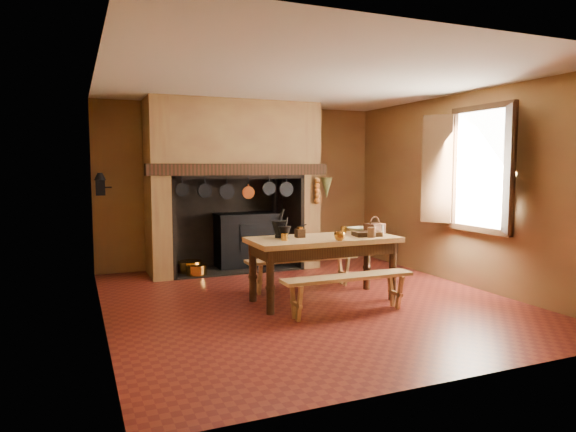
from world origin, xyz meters
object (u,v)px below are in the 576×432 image
at_px(iron_range, 246,239).
at_px(bench_front, 348,285).
at_px(coffee_grinder, 300,232).
at_px(mixing_bowl, 360,230).
at_px(work_table, 323,247).
at_px(wicker_basket, 375,228).

xyz_separation_m(iron_range, bench_front, (0.22, -3.19, -0.14)).
relative_size(coffee_grinder, mixing_bowl, 0.56).
relative_size(iron_range, work_table, 0.84).
bearing_deg(wicker_basket, work_table, 163.19).
relative_size(bench_front, mixing_bowl, 5.39).
relative_size(iron_range, coffee_grinder, 9.43).
height_order(iron_range, work_table, iron_range).
bearing_deg(wicker_basket, bench_front, -157.73).
distance_m(bench_front, coffee_grinder, 0.97).
distance_m(iron_range, wicker_basket, 2.74).
bearing_deg(bench_front, coffee_grinder, 110.82).
height_order(mixing_bowl, wicker_basket, wicker_basket).
bearing_deg(mixing_bowl, wicker_basket, -60.33).
bearing_deg(work_table, coffee_grinder, 161.35).
height_order(coffee_grinder, mixing_bowl, coffee_grinder).
bearing_deg(bench_front, mixing_bowl, 52.52).
height_order(iron_range, bench_front, iron_range).
xyz_separation_m(coffee_grinder, mixing_bowl, (0.96, 0.13, -0.03)).
distance_m(work_table, coffee_grinder, 0.36).
xyz_separation_m(work_table, wicker_basket, (0.78, 0.03, 0.21)).
height_order(work_table, mixing_bowl, mixing_bowl).
relative_size(mixing_bowl, wicker_basket, 1.02).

